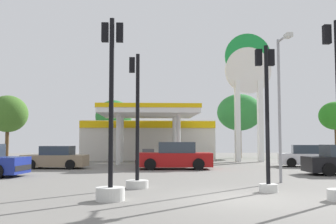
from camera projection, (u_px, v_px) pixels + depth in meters
ground_plane at (242, 199)px, 11.87m from camera, size 90.00×90.00×0.00m
gas_station at (148, 137)px, 36.34m from camera, size 11.85×13.10×4.32m
station_pole_sign at (248, 81)px, 33.02m from camera, size 3.88×0.56×10.69m
car_0 at (309, 157)px, 26.52m from camera, size 4.35×2.69×1.45m
car_2 at (174, 157)px, 24.26m from camera, size 4.68×2.26×1.65m
car_3 at (56, 158)px, 24.80m from camera, size 4.08×2.13×1.40m
traffic_signal_0 at (137, 152)px, 14.61m from camera, size 0.82×0.82×4.97m
traffic_signal_1 at (267, 128)px, 13.57m from camera, size 0.65×0.67×5.02m
traffic_signal_2 at (111, 147)px, 11.61m from camera, size 0.84×0.84×5.38m
tree_0 at (8, 114)px, 39.59m from camera, size 3.93×3.93×6.25m
tree_1 at (114, 117)px, 41.18m from camera, size 3.75×3.75×5.93m
tree_2 at (239, 112)px, 40.04m from camera, size 4.50×4.50×6.43m
tree_3 at (335, 116)px, 40.89m from camera, size 3.33×3.33×5.76m
corner_streetlamp at (281, 93)px, 16.38m from camera, size 0.24×1.48×6.00m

